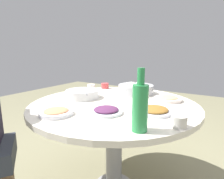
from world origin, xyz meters
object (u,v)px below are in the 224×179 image
dish_eggplant (106,111)px  dish_shrimp (56,112)px  dish_stirfry (155,110)px  tea_cup_side (179,122)px  soup_bowl (82,94)px  tea_cup_near (105,86)px  rice_bowl (136,89)px  dish_noodles (168,99)px  tea_cup_far (91,87)px  green_bottle (140,106)px  round_dining_table (114,117)px

dish_eggplant → dish_shrimp: 0.30m
dish_stirfry → dish_shrimp: 0.59m
tea_cup_side → dish_stirfry: bearing=-40.3°
dish_eggplant → soup_bowl: bearing=-30.1°
dish_stirfry → tea_cup_near: size_ratio=2.77×
rice_bowl → soup_bowl: size_ratio=1.17×
dish_noodles → tea_cup_near: (0.67, -0.15, 0.01)m
dish_eggplant → tea_cup_side: bearing=-179.0°
dish_shrimp → dish_noodles: bearing=-125.1°
dish_noodles → dish_stirfry: bearing=91.9°
dish_shrimp → tea_cup_far: (0.25, -0.66, 0.01)m
dish_noodles → soup_bowl: bearing=24.3°
tea_cup_side → dish_shrimp: bearing=15.9°
dish_noodles → tea_cup_side: 0.52m
dish_eggplant → dish_stirfry: size_ratio=0.96×
dish_noodles → green_bottle: (-0.04, 0.62, 0.10)m
green_bottle → soup_bowl: bearing=-28.2°
rice_bowl → tea_cup_far: (0.41, 0.11, -0.01)m
dish_eggplant → dish_shrimp: same height
round_dining_table → dish_eggplant: 0.28m
round_dining_table → soup_bowl: 0.32m
rice_bowl → dish_stirfry: 0.54m
green_bottle → tea_cup_near: size_ratio=3.98×
dish_stirfry → tea_cup_far: bearing=-23.8°
soup_bowl → dish_noodles: (-0.61, -0.28, -0.01)m
tea_cup_side → round_dining_table: bearing=-23.9°
round_dining_table → dish_stirfry: size_ratio=5.84×
tea_cup_side → tea_cup_near: bearing=-36.3°
round_dining_table → tea_cup_side: size_ratio=15.51×
round_dining_table → rice_bowl: bearing=-91.9°
dish_shrimp → dish_stirfry: bearing=-145.5°
dish_shrimp → tea_cup_near: bearing=-76.1°
dish_noodles → green_bottle: 0.63m
dish_stirfry → green_bottle: bearing=94.8°
round_dining_table → rice_bowl: (-0.01, -0.35, 0.15)m
dish_eggplant → tea_cup_side: size_ratio=2.56×
rice_bowl → green_bottle: green_bottle is taller
green_bottle → tea_cup_far: size_ratio=4.12×
round_dining_table → dish_stirfry: dish_stirfry is taller
soup_bowl → tea_cup_side: (-0.80, 0.21, -0.00)m
soup_bowl → tea_cup_side: bearing=165.2°
soup_bowl → dish_stirfry: soup_bowl is taller
round_dining_table → dish_stirfry: (-0.33, 0.08, 0.13)m
rice_bowl → dish_stirfry: rice_bowl is taller
round_dining_table → soup_bowl: soup_bowl is taller
round_dining_table → rice_bowl: size_ratio=3.89×
round_dining_table → tea_cup_far: 0.49m
round_dining_table → dish_stirfry: 0.37m
rice_bowl → tea_cup_near: (0.36, -0.05, -0.01)m
rice_bowl → dish_shrimp: bearing=78.1°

